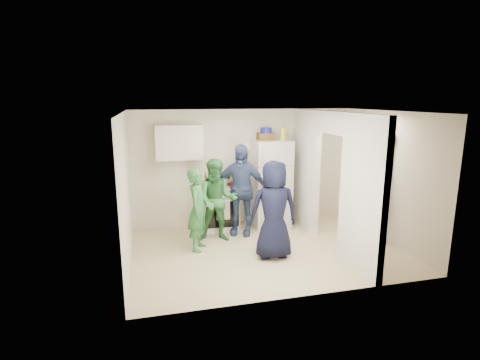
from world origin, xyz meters
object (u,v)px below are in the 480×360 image
Objects in this scene: person_green_left at (198,209)px; blue_bowl at (266,130)px; person_nook at (368,200)px; wicker_basket at (266,136)px; person_navy at (274,210)px; stove at (220,207)px; yellow_cup_stack_top at (283,134)px; fridge at (270,183)px; person_denim at (240,190)px; person_green_center at (217,200)px.

blue_bowl is at bearing -34.44° from person_green_left.
wicker_basket is at bearing -97.16° from person_nook.
wicker_basket is 0.20× the size of person_navy.
person_navy is (-0.39, -1.71, -1.08)m from wicker_basket.
person_green_left is (-1.61, -1.04, -1.31)m from blue_bowl.
stove is 3.82× the size of blue_bowl.
wicker_basket is 0.13m from blue_bowl.
person_navy is (-0.71, -1.56, -1.13)m from yellow_cup_stack_top.
fridge reaches higher than person_navy.
person_denim is at bearing -50.96° from stove.
person_nook reaches higher than stove.
person_green_center is (-1.29, -0.66, -0.12)m from fridge.
fridge is 1.09× the size of person_navy.
wicker_basket is 1.46× the size of blue_bowl.
wicker_basket is at bearing -99.99° from person_navy.
wicker_basket is 2.42m from person_nook.
yellow_cup_stack_top reaches higher than person_denim.
blue_bowl is at bearing -97.16° from person_nook.
stove is at bearing -7.63° from person_green_left.
person_navy is at bearing -102.99° from blue_bowl.
stove is 0.57× the size of person_green_center.
person_navy is at bearing -96.11° from person_green_left.
person_denim reaches higher than person_navy.
wicker_basket is 0.22× the size of person_green_center.
person_nook is (1.59, -1.25, -0.14)m from fridge.
yellow_cup_stack_top is at bearing -99.62° from person_nook.
person_denim is at bearing -146.20° from wicker_basket.
person_navy is at bearing -69.90° from stove.
person_nook is (3.30, -0.26, 0.03)m from person_green_left.
wicker_basket is at bearing 58.58° from person_denim.
wicker_basket reaches higher than person_navy.
yellow_cup_stack_top is 2.16m from person_nook.
person_denim is 2.51m from person_nook.
person_denim is 1.08× the size of person_navy.
fridge reaches higher than person_nook.
fridge is at bearing -1.55° from stove.
stove is 0.54× the size of person_navy.
fridge is 1.08m from yellow_cup_stack_top.
person_nook is at bearing -40.12° from yellow_cup_stack_top.
person_denim is (0.52, 0.26, 0.12)m from person_green_center.
person_nook is (2.36, -0.86, -0.14)m from person_denim.
blue_bowl is 0.13× the size of person_denim.
blue_bowl is 2.49m from person_nook.
person_green_center is 0.94× the size of person_navy.
person_navy is 2.12m from person_nook.
yellow_cup_stack_top reaches higher than fridge.
person_navy is at bearing -48.60° from person_nook.
blue_bowl is at bearing -99.99° from person_navy.
person_denim is at bearing -163.31° from yellow_cup_stack_top.
person_navy is 1.09× the size of person_nook.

